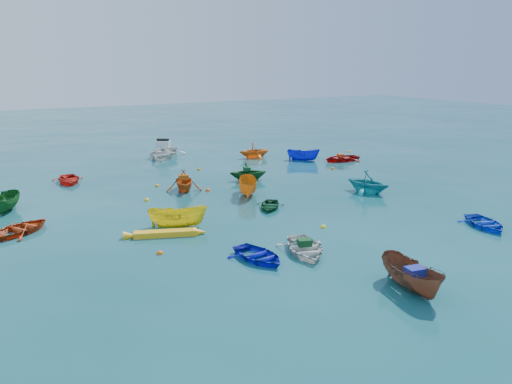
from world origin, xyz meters
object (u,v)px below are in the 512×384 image
dinghy_blue_sw (259,260)px  dinghy_white_near (305,253)px  motorboat_white (164,157)px  kayak_yellow (166,236)px  dinghy_blue_se (485,227)px

dinghy_blue_sw → dinghy_white_near: size_ratio=0.90×
dinghy_white_near → motorboat_white: motorboat_white is taller
kayak_yellow → motorboat_white: size_ratio=0.78×
dinghy_blue_sw → motorboat_white: bearing=71.0°
dinghy_blue_se → motorboat_white: (-8.43, 28.02, 0.00)m
dinghy_blue_se → motorboat_white: 29.26m
dinghy_blue_sw → dinghy_blue_se: bearing=-17.6°
dinghy_blue_se → dinghy_blue_sw: bearing=-167.4°
dinghy_blue_se → kayak_yellow: size_ratio=0.76×
motorboat_white → kayak_yellow: bearing=-75.6°
kayak_yellow → motorboat_white: motorboat_white is taller
dinghy_blue_sw → motorboat_white: (4.50, 26.11, 0.00)m
dinghy_blue_sw → motorboat_white: motorboat_white is taller
dinghy_white_near → dinghy_blue_se: 10.76m
dinghy_white_near → dinghy_blue_se: bearing=9.7°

